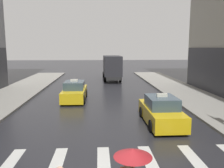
{
  "coord_description": "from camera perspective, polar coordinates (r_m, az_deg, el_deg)",
  "views": [
    {
      "loc": [
        -0.16,
        -5.38,
        4.38
      ],
      "look_at": [
        0.61,
        8.0,
        2.29
      ],
      "focal_mm": 37.23,
      "sensor_mm": 36.0,
      "label": 1
    }
  ],
  "objects": [
    {
      "name": "taxi_lead",
      "position": [
        13.86,
        11.93,
        -6.63
      ],
      "size": [
        1.95,
        4.55,
        1.8
      ],
      "color": "yellow",
      "rests_on": "ground"
    },
    {
      "name": "crosswalk_markings",
      "position": [
        9.45,
        -2.04,
        -18.73
      ],
      "size": [
        11.3,
        2.8,
        0.01
      ],
      "color": "silver",
      "rests_on": "ground"
    },
    {
      "name": "box_truck",
      "position": [
        31.5,
        -0.06,
        4.24
      ],
      "size": [
        2.35,
        7.57,
        3.35
      ],
      "color": "#2D2D2D",
      "rests_on": "ground"
    },
    {
      "name": "taxi_second",
      "position": [
        19.81,
        -9.17,
        -1.9
      ],
      "size": [
        1.97,
        4.56,
        1.8
      ],
      "color": "yellow",
      "rests_on": "ground"
    },
    {
      "name": "pedestrian_with_umbrella",
      "position": [
        6.08,
        4.68,
        -19.29
      ],
      "size": [
        0.96,
        0.96,
        1.94
      ],
      "color": "black",
      "rests_on": "ground"
    }
  ]
}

